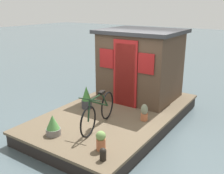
# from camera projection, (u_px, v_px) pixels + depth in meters

# --- Properties ---
(ground_plane) EXTENTS (60.00, 60.00, 0.00)m
(ground_plane) POSITION_uv_depth(u_px,v_px,m) (116.00, 123.00, 7.00)
(ground_plane) COLOR #4C5B60
(houseboat_deck) EXTENTS (4.80, 2.80, 0.36)m
(houseboat_deck) POSITION_uv_depth(u_px,v_px,m) (116.00, 117.00, 6.95)
(houseboat_deck) COLOR brown
(houseboat_deck) RESTS_ON ground_plane
(houseboat_cabin) EXTENTS (1.91, 2.21, 1.99)m
(houseboat_cabin) POSITION_uv_depth(u_px,v_px,m) (141.00, 64.00, 7.61)
(houseboat_cabin) COLOR #4C3828
(houseboat_cabin) RESTS_ON houseboat_deck
(bicycle) EXTENTS (1.64, 0.50, 0.81)m
(bicycle) POSITION_uv_depth(u_px,v_px,m) (98.00, 111.00, 5.87)
(bicycle) COLOR black
(bicycle) RESTS_ON houseboat_deck
(potted_plant_sage) EXTENTS (0.27, 0.27, 0.61)m
(potted_plant_sage) POSITION_uv_depth(u_px,v_px,m) (87.00, 98.00, 6.97)
(potted_plant_sage) COLOR #38383D
(potted_plant_sage) RESTS_ON houseboat_deck
(potted_plant_ivy) EXTENTS (0.17, 0.17, 0.41)m
(potted_plant_ivy) POSITION_uv_depth(u_px,v_px,m) (144.00, 113.00, 6.26)
(potted_plant_ivy) COLOR #B2603D
(potted_plant_ivy) RESTS_ON houseboat_deck
(potted_plant_succulent) EXTENTS (0.32, 0.32, 0.45)m
(potted_plant_succulent) POSITION_uv_depth(u_px,v_px,m) (53.00, 125.00, 5.55)
(potted_plant_succulent) COLOR slate
(potted_plant_succulent) RESTS_ON houseboat_deck
(potted_plant_fern) EXTENTS (0.19, 0.19, 0.39)m
(potted_plant_fern) POSITION_uv_depth(u_px,v_px,m) (101.00, 140.00, 4.98)
(potted_plant_fern) COLOR #B2603D
(potted_plant_fern) RESTS_ON houseboat_deck
(mooring_bollard) EXTENTS (0.13, 0.13, 0.24)m
(mooring_bollard) POSITION_uv_depth(u_px,v_px,m) (103.00, 154.00, 4.66)
(mooring_bollard) COLOR black
(mooring_bollard) RESTS_ON houseboat_deck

